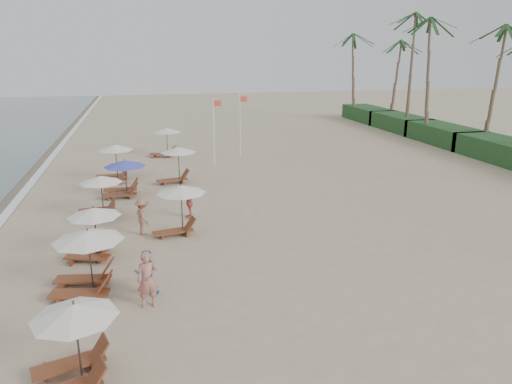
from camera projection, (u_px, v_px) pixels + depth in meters
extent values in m
plane|color=tan|center=(270.00, 275.00, 17.68)|extent=(160.00, 160.00, 0.00)
cube|color=white|center=(7.00, 212.00, 24.51)|extent=(0.50, 140.00, 0.02)
cube|color=#193D1C|center=(504.00, 150.00, 35.90)|extent=(3.20, 8.00, 1.60)
cube|color=#193D1C|center=(444.00, 134.00, 42.90)|extent=(3.20, 8.00, 1.60)
cube|color=#193D1C|center=(401.00, 123.00, 49.90)|extent=(3.20, 8.00, 1.60)
cube|color=#193D1C|center=(368.00, 114.00, 56.90)|extent=(3.20, 8.00, 1.60)
cylinder|color=brown|center=(489.00, 91.00, 38.21)|extent=(0.36, 0.36, 9.80)
cylinder|color=brown|center=(432.00, 82.00, 42.55)|extent=(0.36, 0.36, 10.60)
cylinder|color=brown|center=(411.00, 75.00, 47.50)|extent=(0.36, 0.36, 11.40)
cylinder|color=brown|center=(392.00, 84.00, 52.89)|extent=(0.36, 0.36, 9.00)
cylinder|color=brown|center=(357.00, 78.00, 57.23)|extent=(0.36, 0.36, 9.80)
cylinder|color=black|center=(78.00, 346.00, 11.62)|extent=(0.05, 0.05, 2.11)
cone|color=silver|center=(74.00, 311.00, 11.35)|extent=(2.08, 2.08, 0.35)
cylinder|color=black|center=(91.00, 263.00, 16.14)|extent=(0.05, 0.05, 2.16)
cone|color=silver|center=(88.00, 236.00, 15.86)|extent=(2.35, 2.35, 0.35)
cylinder|color=black|center=(96.00, 233.00, 18.99)|extent=(0.05, 0.05, 1.98)
cone|color=silver|center=(94.00, 212.00, 18.74)|extent=(2.09, 2.09, 0.35)
cylinder|color=black|center=(102.00, 197.00, 23.67)|extent=(0.05, 0.05, 2.01)
cone|color=silver|center=(101.00, 179.00, 23.42)|extent=(2.09, 2.09, 0.35)
cylinder|color=black|center=(126.00, 179.00, 27.13)|extent=(0.05, 0.05, 1.99)
cone|color=#3D48B7|center=(125.00, 163.00, 26.88)|extent=(2.37, 2.37, 0.35)
cylinder|color=black|center=(117.00, 164.00, 30.11)|extent=(0.05, 0.05, 2.29)
cone|color=silver|center=(115.00, 147.00, 29.81)|extent=(2.20, 2.20, 0.35)
cylinder|color=black|center=(182.00, 210.00, 21.51)|extent=(0.05, 0.05, 2.15)
cone|color=silver|center=(181.00, 189.00, 21.24)|extent=(2.24, 2.24, 0.35)
cylinder|color=black|center=(179.00, 165.00, 30.06)|extent=(0.05, 0.05, 2.15)
cone|color=silver|center=(178.00, 150.00, 29.79)|extent=(2.24, 2.24, 0.35)
cylinder|color=black|center=(167.00, 142.00, 37.55)|extent=(0.05, 0.05, 2.15)
cone|color=silver|center=(166.00, 130.00, 37.28)|extent=(2.24, 2.24, 0.35)
imported|color=#AB695C|center=(148.00, 280.00, 15.24)|extent=(0.71, 0.49, 1.87)
imported|color=teal|center=(146.00, 273.00, 16.05)|extent=(0.82, 0.66, 1.60)
imported|color=#96654C|center=(143.00, 217.00, 21.36)|extent=(0.96, 1.24, 1.69)
imported|color=#C5594F|center=(189.00, 203.00, 23.59)|extent=(0.41, 0.91, 1.52)
cylinder|color=silver|center=(214.00, 133.00, 33.82)|extent=(0.08, 0.08, 4.85)
cube|color=#C74025|center=(217.00, 103.00, 33.31)|extent=(0.55, 0.02, 0.40)
cylinder|color=silver|center=(240.00, 126.00, 36.89)|extent=(0.08, 0.08, 4.85)
cube|color=#C74025|center=(243.00, 99.00, 36.39)|extent=(0.55, 0.02, 0.40)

